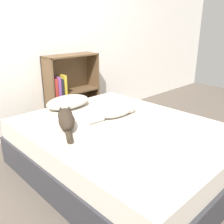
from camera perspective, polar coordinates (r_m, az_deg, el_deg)
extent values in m
plane|color=brown|center=(2.52, 2.37, -13.11)|extent=(8.00, 8.00, 0.00)
cube|color=white|center=(3.29, -16.73, 16.90)|extent=(8.00, 0.06, 2.50)
cube|color=#333338|center=(2.45, 2.42, -10.35)|extent=(1.55, 1.95, 0.28)
cube|color=beige|center=(2.34, 2.50, -5.37)|extent=(1.50, 1.90, 0.19)
ellipsoid|color=beige|center=(2.82, -10.01, 2.28)|extent=(0.52, 0.31, 0.13)
ellipsoid|color=beige|center=(2.51, 1.09, 0.20)|extent=(0.41, 0.21, 0.12)
sphere|color=beige|center=(2.61, 3.89, 1.24)|extent=(0.14, 0.14, 0.14)
cone|color=beige|center=(2.62, 3.34, 2.99)|extent=(0.04, 0.04, 0.03)
cone|color=beige|center=(2.56, 4.52, 2.60)|extent=(0.04, 0.04, 0.03)
cylinder|color=beige|center=(2.37, -3.81, -1.75)|extent=(0.18, 0.08, 0.06)
ellipsoid|color=#33281E|center=(2.26, -10.36, -1.94)|extent=(0.30, 0.38, 0.15)
sphere|color=#33281E|center=(2.40, -10.64, -0.76)|extent=(0.14, 0.14, 0.14)
cone|color=#33281E|center=(2.38, -11.68, 0.84)|extent=(0.04, 0.04, 0.03)
cone|color=#33281E|center=(2.38, -9.82, 0.99)|extent=(0.04, 0.04, 0.03)
cylinder|color=#33281E|center=(2.05, -9.73, -5.68)|extent=(0.12, 0.17, 0.05)
cube|color=brown|center=(3.26, -14.13, 3.50)|extent=(0.02, 0.26, 0.98)
cube|color=brown|center=(3.65, -4.34, 5.77)|extent=(0.02, 0.26, 0.98)
cube|color=brown|center=(3.60, -8.56, -2.68)|extent=(0.74, 0.26, 0.02)
cube|color=brown|center=(3.35, -9.40, 12.65)|extent=(0.74, 0.26, 0.02)
cube|color=brown|center=(3.44, -8.96, 4.72)|extent=(0.70, 0.26, 0.02)
cube|color=brown|center=(3.54, -10.09, 5.06)|extent=(0.74, 0.02, 0.98)
cube|color=#B7332D|center=(3.22, -13.23, 5.59)|extent=(0.04, 0.16, 0.22)
cube|color=#8C4C99|center=(3.24, -12.53, 5.88)|extent=(0.04, 0.16, 0.24)
cube|color=#232328|center=(3.26, -11.89, 5.74)|extent=(0.03, 0.16, 0.20)
cube|color=gold|center=(3.28, -11.24, 6.24)|extent=(0.04, 0.16, 0.25)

